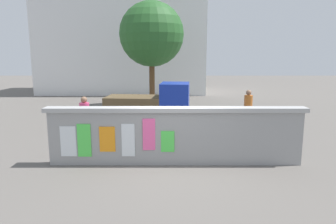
{
  "coord_description": "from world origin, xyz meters",
  "views": [
    {
      "loc": [
        -0.21,
        -8.34,
        3.03
      ],
      "look_at": [
        -0.23,
        2.66,
        1.0
      ],
      "focal_mm": 33.01,
      "sensor_mm": 36.0,
      "label": 1
    }
  ],
  "objects_px": {
    "motorcycle": "(148,133)",
    "person_walking": "(249,105)",
    "bicycle_near": "(247,131)",
    "tree_roadside": "(152,34)",
    "person_bystander": "(85,115)",
    "auto_rickshaw_truck": "(153,104)"
  },
  "relations": [
    {
      "from": "motorcycle",
      "to": "person_walking",
      "type": "bearing_deg",
      "value": 32.72
    },
    {
      "from": "motorcycle",
      "to": "bicycle_near",
      "type": "distance_m",
      "value": 3.57
    },
    {
      "from": "motorcycle",
      "to": "tree_roadside",
      "type": "xyz_separation_m",
      "value": [
        -0.26,
        8.21,
        3.73
      ]
    },
    {
      "from": "tree_roadside",
      "to": "person_walking",
      "type": "bearing_deg",
      "value": -52.89
    },
    {
      "from": "person_bystander",
      "to": "tree_roadside",
      "type": "distance_m",
      "value": 8.55
    },
    {
      "from": "bicycle_near",
      "to": "tree_roadside",
      "type": "relative_size",
      "value": 0.28
    },
    {
      "from": "bicycle_near",
      "to": "tree_roadside",
      "type": "bearing_deg",
      "value": 116.57
    },
    {
      "from": "auto_rickshaw_truck",
      "to": "motorcycle",
      "type": "height_order",
      "value": "auto_rickshaw_truck"
    },
    {
      "from": "auto_rickshaw_truck",
      "to": "person_walking",
      "type": "relative_size",
      "value": 2.3
    },
    {
      "from": "bicycle_near",
      "to": "auto_rickshaw_truck",
      "type": "bearing_deg",
      "value": 143.41
    },
    {
      "from": "person_walking",
      "to": "bicycle_near",
      "type": "bearing_deg",
      "value": -105.1
    },
    {
      "from": "person_bystander",
      "to": "tree_roadside",
      "type": "height_order",
      "value": "tree_roadside"
    },
    {
      "from": "auto_rickshaw_truck",
      "to": "motorcycle",
      "type": "xyz_separation_m",
      "value": [
        0.0,
        -3.29,
        -0.44
      ]
    },
    {
      "from": "bicycle_near",
      "to": "person_bystander",
      "type": "xyz_separation_m",
      "value": [
        -5.72,
        -0.16,
        0.62
      ]
    },
    {
      "from": "motorcycle",
      "to": "person_walking",
      "type": "relative_size",
      "value": 1.17
    },
    {
      "from": "person_walking",
      "to": "person_bystander",
      "type": "xyz_separation_m",
      "value": [
        -6.23,
        -2.04,
        0.0
      ]
    },
    {
      "from": "bicycle_near",
      "to": "person_walking",
      "type": "relative_size",
      "value": 1.04
    },
    {
      "from": "bicycle_near",
      "to": "motorcycle",
      "type": "bearing_deg",
      "value": -168.78
    },
    {
      "from": "bicycle_near",
      "to": "tree_roadside",
      "type": "height_order",
      "value": "tree_roadside"
    },
    {
      "from": "person_walking",
      "to": "tree_roadside",
      "type": "xyz_separation_m",
      "value": [
        -4.26,
        5.64,
        3.21
      ]
    },
    {
      "from": "auto_rickshaw_truck",
      "to": "motorcycle",
      "type": "relative_size",
      "value": 1.97
    },
    {
      "from": "bicycle_near",
      "to": "tree_roadside",
      "type": "xyz_separation_m",
      "value": [
        -3.76,
        7.51,
        3.83
      ]
    }
  ]
}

